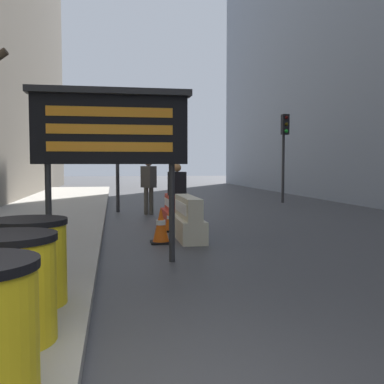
{
  "coord_description": "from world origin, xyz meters",
  "views": [
    {
      "loc": [
        0.25,
        -2.35,
        1.63
      ],
      "look_at": [
        1.32,
        3.71,
        1.25
      ],
      "focal_mm": 42.0,
      "sensor_mm": 36.0,
      "label": 1
    }
  ],
  "objects": [
    {
      "name": "pedestrian_worker",
      "position": [
        1.92,
        9.43,
        0.98
      ],
      "size": [
        0.5,
        0.39,
        1.65
      ],
      "rotation": [
        0.0,
        0.0,
        3.48
      ],
      "color": "#23283D",
      "rests_on": "ground_plane"
    },
    {
      "name": "jersey_barrier_cream",
      "position": [
        1.86,
        7.28,
        0.41
      ],
      "size": [
        0.52,
        1.89,
        0.93
      ],
      "color": "beige",
      "rests_on": "ground_plane"
    },
    {
      "name": "jersey_barrier_red_striped",
      "position": [
        1.86,
        9.38,
        0.36
      ],
      "size": [
        0.58,
        1.85,
        0.81
      ],
      "color": "red",
      "rests_on": "ground_plane"
    },
    {
      "name": "pedestrian_passerby",
      "position": [
        1.38,
        12.22,
        1.07
      ],
      "size": [
        0.51,
        0.55,
        1.81
      ],
      "rotation": [
        0.0,
        0.0,
        5.33
      ],
      "color": "#514C42",
      "rests_on": "ground_plane"
    },
    {
      "name": "traffic_cone_near",
      "position": [
        1.21,
        6.82,
        0.37
      ],
      "size": [
        0.42,
        0.42,
        0.76
      ],
      "color": "black",
      "rests_on": "ground_plane"
    },
    {
      "name": "traffic_light_far_side",
      "position": [
        7.36,
        15.63,
        2.7
      ],
      "size": [
        0.28,
        0.44,
        3.71
      ],
      "color": "#2D2D30",
      "rests_on": "ground_plane"
    },
    {
      "name": "barrel_drum_back",
      "position": [
        -0.65,
        2.6,
        0.6
      ],
      "size": [
        0.82,
        0.82,
        0.92
      ],
      "color": "yellow",
      "rests_on": "sidewalk_left"
    },
    {
      "name": "traffic_light_near_curb",
      "position": [
        0.4,
        13.03,
        2.94
      ],
      "size": [
        0.28,
        0.44,
        4.05
      ],
      "color": "#2D2D30",
      "rests_on": "ground_plane"
    },
    {
      "name": "traffic_cone_mid",
      "position": [
        1.6,
        8.41,
        0.29
      ],
      "size": [
        0.33,
        0.33,
        0.59
      ],
      "color": "black",
      "rests_on": "ground_plane"
    },
    {
      "name": "traffic_cone_far",
      "position": [
        1.81,
        7.22,
        0.31
      ],
      "size": [
        0.36,
        0.36,
        0.64
      ],
      "color": "black",
      "rests_on": "ground_plane"
    },
    {
      "name": "barrel_drum_middle",
      "position": [
        -0.63,
        1.55,
        0.6
      ],
      "size": [
        0.82,
        0.82,
        0.92
      ],
      "color": "yellow",
      "rests_on": "sidewalk_left"
    },
    {
      "name": "message_board",
      "position": [
        0.22,
        5.04,
        2.2
      ],
      "size": [
        2.59,
        0.36,
        2.84
      ],
      "color": "#28282B",
      "rests_on": "ground_plane"
    }
  ]
}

